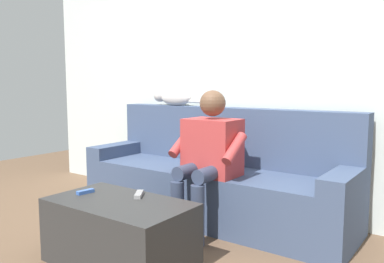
{
  "coord_description": "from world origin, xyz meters",
  "views": [
    {
      "loc": [
        -1.78,
        2.68,
        1.14
      ],
      "look_at": [
        0.0,
        0.2,
        0.78
      ],
      "focal_mm": 36.91,
      "sensor_mm": 36.0,
      "label": 1
    }
  ],
  "objects_px": {
    "remote_blue": "(85,192)",
    "remote_gray": "(139,194)",
    "coffee_table": "(120,233)",
    "person_solo_seated": "(208,152)",
    "cat_on_backrest": "(172,97)",
    "couch": "(215,180)"
  },
  "relations": [
    {
      "from": "cat_on_backrest",
      "to": "couch",
      "type": "bearing_deg",
      "value": 161.2
    },
    {
      "from": "coffee_table",
      "to": "remote_blue",
      "type": "xyz_separation_m",
      "value": [
        0.31,
        0.01,
        0.22
      ]
    },
    {
      "from": "cat_on_backrest",
      "to": "remote_gray",
      "type": "height_order",
      "value": "cat_on_backrest"
    },
    {
      "from": "remote_blue",
      "to": "remote_gray",
      "type": "xyz_separation_m",
      "value": [
        -0.34,
        -0.16,
        0.0
      ]
    },
    {
      "from": "cat_on_backrest",
      "to": "remote_gray",
      "type": "xyz_separation_m",
      "value": [
        -0.67,
        1.2,
        -0.6
      ]
    },
    {
      "from": "remote_blue",
      "to": "remote_gray",
      "type": "bearing_deg",
      "value": 124.46
    },
    {
      "from": "cat_on_backrest",
      "to": "remote_blue",
      "type": "xyz_separation_m",
      "value": [
        -0.33,
        1.36,
        -0.6
      ]
    },
    {
      "from": "remote_blue",
      "to": "remote_gray",
      "type": "distance_m",
      "value": 0.38
    },
    {
      "from": "coffee_table",
      "to": "person_solo_seated",
      "type": "distance_m",
      "value": 0.92
    },
    {
      "from": "couch",
      "to": "person_solo_seated",
      "type": "height_order",
      "value": "person_solo_seated"
    },
    {
      "from": "couch",
      "to": "remote_gray",
      "type": "distance_m",
      "value": 0.99
    },
    {
      "from": "person_solo_seated",
      "to": "remote_gray",
      "type": "height_order",
      "value": "person_solo_seated"
    },
    {
      "from": "couch",
      "to": "remote_gray",
      "type": "height_order",
      "value": "couch"
    },
    {
      "from": "cat_on_backrest",
      "to": "coffee_table",
      "type": "bearing_deg",
      "value": 115.48
    },
    {
      "from": "couch",
      "to": "person_solo_seated",
      "type": "distance_m",
      "value": 0.47
    },
    {
      "from": "couch",
      "to": "person_solo_seated",
      "type": "bearing_deg",
      "value": 113.6
    },
    {
      "from": "remote_blue",
      "to": "remote_gray",
      "type": "height_order",
      "value": "same"
    },
    {
      "from": "couch",
      "to": "remote_blue",
      "type": "xyz_separation_m",
      "value": [
        0.31,
        1.14,
        0.1
      ]
    },
    {
      "from": "coffee_table",
      "to": "remote_gray",
      "type": "distance_m",
      "value": 0.27
    },
    {
      "from": "person_solo_seated",
      "to": "remote_gray",
      "type": "relative_size",
      "value": 7.38
    },
    {
      "from": "coffee_table",
      "to": "remote_blue",
      "type": "relative_size",
      "value": 7.8
    },
    {
      "from": "couch",
      "to": "remote_blue",
      "type": "bearing_deg",
      "value": 74.7
    }
  ]
}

